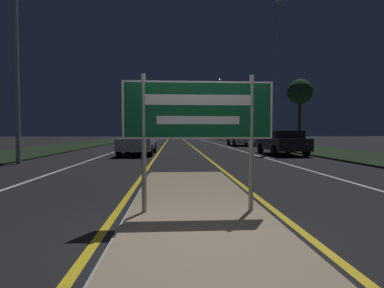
% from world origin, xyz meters
% --- Properties ---
extents(ground_plane, '(160.00, 160.00, 0.00)m').
position_xyz_m(ground_plane, '(0.00, 0.00, 0.00)').
color(ground_plane, black).
extents(median_island, '(2.21, 8.95, 0.10)m').
position_xyz_m(median_island, '(0.00, 1.06, 0.04)').
color(median_island, '#999993').
rests_on(median_island, ground_plane).
extents(verge_left, '(5.00, 100.00, 0.08)m').
position_xyz_m(verge_left, '(-9.50, 20.00, 0.04)').
color(verge_left, black).
rests_on(verge_left, ground_plane).
extents(verge_right, '(5.00, 100.00, 0.08)m').
position_xyz_m(verge_right, '(9.50, 20.00, 0.04)').
color(verge_right, black).
rests_on(verge_right, ground_plane).
extents(centre_line_yellow_left, '(0.12, 70.00, 0.01)m').
position_xyz_m(centre_line_yellow_left, '(-1.30, 25.00, 0.00)').
color(centre_line_yellow_left, gold).
rests_on(centre_line_yellow_left, ground_plane).
extents(centre_line_yellow_right, '(0.12, 70.00, 0.01)m').
position_xyz_m(centre_line_yellow_right, '(1.30, 25.00, 0.00)').
color(centre_line_yellow_right, gold).
rests_on(centre_line_yellow_right, ground_plane).
extents(lane_line_white_left, '(0.12, 70.00, 0.01)m').
position_xyz_m(lane_line_white_left, '(-4.20, 25.00, 0.00)').
color(lane_line_white_left, silver).
rests_on(lane_line_white_left, ground_plane).
extents(lane_line_white_right, '(0.12, 70.00, 0.01)m').
position_xyz_m(lane_line_white_right, '(4.20, 25.00, 0.00)').
color(lane_line_white_right, silver).
rests_on(lane_line_white_right, ground_plane).
extents(edge_line_white_left, '(0.10, 70.00, 0.01)m').
position_xyz_m(edge_line_white_left, '(-7.20, 25.00, 0.00)').
color(edge_line_white_left, silver).
rests_on(edge_line_white_left, ground_plane).
extents(edge_line_white_right, '(0.10, 70.00, 0.01)m').
position_xyz_m(edge_line_white_right, '(7.20, 25.00, 0.00)').
color(edge_line_white_right, silver).
rests_on(edge_line_white_right, ground_plane).
extents(highway_sign, '(2.26, 0.07, 2.07)m').
position_xyz_m(highway_sign, '(0.00, 1.06, 1.55)').
color(highway_sign, '#9E9E99').
rests_on(highway_sign, median_island).
extents(streetlight_left_near, '(0.58, 0.58, 8.71)m').
position_xyz_m(streetlight_left_near, '(-6.64, 9.05, 5.92)').
color(streetlight_left_near, '#9E9E99').
rests_on(streetlight_left_near, ground_plane).
extents(streetlight_right_near, '(0.50, 0.50, 10.26)m').
position_xyz_m(streetlight_right_near, '(6.52, 16.00, 6.33)').
color(streetlight_right_near, '#9E9E99').
rests_on(streetlight_right_near, ground_plane).
extents(streetlight_right_far, '(0.45, 0.45, 8.84)m').
position_xyz_m(streetlight_right_far, '(6.33, 39.38, 5.31)').
color(streetlight_right_far, '#9E9E99').
rests_on(streetlight_right_far, ground_plane).
extents(car_receding_0, '(1.94, 4.11, 1.36)m').
position_xyz_m(car_receding_0, '(5.78, 13.15, 0.72)').
color(car_receding_0, black).
rests_on(car_receding_0, ground_plane).
extents(car_receding_1, '(1.97, 4.47, 1.46)m').
position_xyz_m(car_receding_1, '(5.94, 24.29, 0.79)').
color(car_receding_1, silver).
rests_on(car_receding_1, ground_plane).
extents(car_approaching_0, '(1.87, 4.74, 1.48)m').
position_xyz_m(car_approaching_0, '(-2.38, 13.79, 0.77)').
color(car_approaching_0, '#B7B7BC').
rests_on(car_approaching_0, ground_plane).
extents(roadside_palm_right, '(1.81, 1.81, 5.01)m').
position_xyz_m(roadside_palm_right, '(8.73, 17.70, 4.11)').
color(roadside_palm_right, '#4C3823').
rests_on(roadside_palm_right, verge_right).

